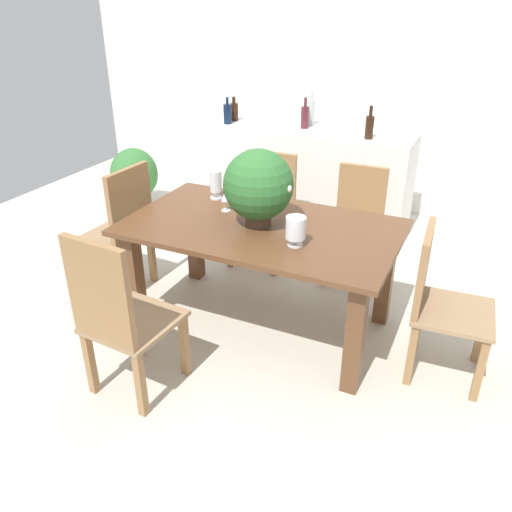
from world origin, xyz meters
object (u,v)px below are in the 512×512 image
(chair_far_right, at_px, (357,219))
(chair_foot_end, at_px, (438,297))
(wine_bottle_clear, at_px, (234,111))
(potted_plant_floor, at_px, (134,176))
(chair_far_left, at_px, (266,202))
(wine_bottle_green, at_px, (228,113))
(crystal_vase_left, at_px, (216,183))
(chair_near_left, at_px, (118,314))
(wine_glass, at_px, (226,196))
(chair_head_end, at_px, (123,226))
(kitchen_counter, at_px, (304,178))
(crystal_vase_center_near, at_px, (296,229))
(wine_bottle_tall, at_px, (311,112))
(wine_bottle_amber, at_px, (369,126))
(wine_bottle_dark, at_px, (305,117))
(flower_centerpiece, at_px, (258,186))
(dining_table, at_px, (261,244))

(chair_far_right, height_order, chair_foot_end, chair_foot_end)
(wine_bottle_clear, distance_m, potted_plant_floor, 1.29)
(chair_far_left, bearing_deg, wine_bottle_green, 135.87)
(wine_bottle_green, bearing_deg, chair_far_right, -23.46)
(chair_far_left, height_order, crystal_vase_left, crystal_vase_left)
(chair_near_left, distance_m, wine_glass, 1.13)
(chair_near_left, height_order, chair_foot_end, chair_near_left)
(chair_head_end, height_order, chair_far_left, chair_head_end)
(kitchen_counter, bearing_deg, crystal_vase_center_near, -71.49)
(chair_near_left, relative_size, wine_glass, 6.68)
(wine_bottle_tall, bearing_deg, wine_bottle_clear, -169.45)
(chair_foot_end, height_order, wine_bottle_amber, wine_bottle_amber)
(chair_head_end, xyz_separation_m, chair_near_left, (0.72, -0.96, 0.01))
(crystal_vase_left, relative_size, wine_bottle_green, 0.85)
(chair_far_right, bearing_deg, potted_plant_floor, 167.46)
(kitchen_counter, bearing_deg, wine_bottle_tall, 91.95)
(wine_bottle_dark, height_order, potted_plant_floor, wine_bottle_dark)
(chair_far_right, distance_m, kitchen_counter, 1.07)
(flower_centerpiece, relative_size, kitchen_counter, 0.25)
(chair_head_end, height_order, wine_bottle_dark, wine_bottle_dark)
(wine_bottle_tall, relative_size, wine_bottle_clear, 1.32)
(chair_head_end, relative_size, potted_plant_floor, 1.56)
(dining_table, distance_m, wine_bottle_amber, 1.67)
(wine_bottle_clear, bearing_deg, wine_bottle_dark, -0.30)
(chair_head_end, distance_m, crystal_vase_center_near, 1.46)
(wine_bottle_tall, bearing_deg, wine_bottle_green, -159.01)
(crystal_vase_left, height_order, crystal_vase_center_near, crystal_vase_left)
(chair_far_left, bearing_deg, chair_foot_end, -34.16)
(wine_bottle_tall, bearing_deg, chair_far_left, -92.94)
(chair_foot_end, height_order, wine_bottle_green, wine_bottle_green)
(crystal_vase_center_near, bearing_deg, wine_bottle_tall, 107.59)
(wine_glass, bearing_deg, kitchen_counter, 90.89)
(chair_far_right, xyz_separation_m, wine_bottle_green, (-1.45, 0.63, 0.56))
(chair_foot_end, distance_m, crystal_vase_left, 1.67)
(chair_head_end, bearing_deg, potted_plant_floor, -142.06)
(chair_foot_end, bearing_deg, chair_far_left, 54.29)
(chair_head_end, xyz_separation_m, kitchen_counter, (0.77, 1.74, -0.06))
(chair_far_left, height_order, wine_bottle_clear, wine_bottle_clear)
(crystal_vase_left, height_order, wine_glass, crystal_vase_left)
(chair_far_left, distance_m, crystal_vase_center_near, 1.38)
(crystal_vase_left, height_order, wine_bottle_dark, wine_bottle_dark)
(dining_table, bearing_deg, chair_foot_end, -0.28)
(chair_foot_end, height_order, crystal_vase_left, crystal_vase_left)
(chair_far_left, bearing_deg, crystal_vase_left, -100.00)
(wine_bottle_dark, bearing_deg, wine_glass, -88.74)
(kitchen_counter, xyz_separation_m, wine_bottle_tall, (-0.00, 0.12, 0.60))
(chair_foot_end, distance_m, wine_bottle_dark, 2.33)
(chair_far_right, bearing_deg, wine_bottle_green, 155.11)
(wine_glass, relative_size, wine_bottle_amber, 0.56)
(chair_foot_end, height_order, wine_bottle_dark, wine_bottle_dark)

